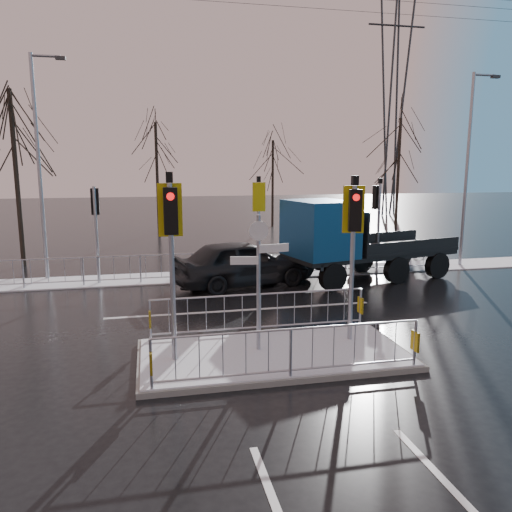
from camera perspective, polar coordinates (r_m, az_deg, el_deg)
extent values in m
plane|color=black|center=(11.51, 1.98, -11.49)|extent=(120.00, 120.00, 0.00)
cube|color=white|center=(19.61, -4.19, -2.23)|extent=(30.00, 2.00, 0.04)
cube|color=silver|center=(7.53, 23.63, -25.24)|extent=(0.12, 4.00, 0.01)
cube|color=silver|center=(15.02, -1.59, -6.20)|extent=(8.00, 0.15, 0.01)
cube|color=slate|center=(11.49, 1.99, -11.21)|extent=(6.00, 3.00, 0.12)
cube|color=white|center=(11.46, 1.99, -10.87)|extent=(5.85, 2.85, 0.03)
cube|color=gold|center=(9.67, -11.92, -11.81)|extent=(0.05, 0.28, 0.42)
cube|color=gold|center=(11.05, 17.73, -9.24)|extent=(0.05, 0.28, 0.42)
cube|color=gold|center=(12.28, -12.03, -6.99)|extent=(0.05, 0.28, 0.42)
cube|color=gold|center=(13.39, 11.85, -5.53)|extent=(0.05, 0.28, 0.42)
cylinder|color=#979BA4|center=(10.61, -9.55, -2.11)|extent=(0.11, 0.11, 3.80)
cube|color=black|center=(10.23, -9.73, 5.08)|extent=(0.28, 0.22, 0.95)
cylinder|color=red|center=(10.10, -9.75, 6.73)|extent=(0.16, 0.04, 0.16)
cube|color=#C5B20B|center=(10.48, -9.79, 5.21)|extent=(0.50, 0.03, 1.10)
cube|color=black|center=(10.37, -9.89, 8.86)|extent=(0.14, 0.14, 0.22)
cylinder|color=#979BA4|center=(11.94, 10.91, -1.00)|extent=(0.11, 0.11, 3.70)
cube|color=black|center=(11.58, 11.26, 5.14)|extent=(0.33, 0.28, 0.95)
cylinder|color=red|center=(11.45, 11.39, 6.58)|extent=(0.16, 0.08, 0.16)
cube|color=#C5B20B|center=(11.83, 11.08, 5.25)|extent=(0.49, 0.16, 1.10)
cube|color=black|center=(11.72, 11.25, 8.48)|extent=(0.14, 0.14, 0.22)
cylinder|color=#979BA4|center=(11.12, 0.28, -3.23)|extent=(0.09, 0.09, 3.10)
cube|color=silver|center=(11.04, 2.06, 0.90)|extent=(0.70, 0.14, 0.18)
cube|color=silver|center=(10.94, -1.35, -0.51)|extent=(0.62, 0.15, 0.18)
cylinder|color=silver|center=(10.87, 0.32, 2.89)|extent=(0.44, 0.03, 0.44)
cylinder|color=#979BA4|center=(18.91, -17.76, 2.28)|extent=(0.11, 0.11, 3.50)
cube|color=black|center=(18.97, -17.91, 5.95)|extent=(0.28, 0.22, 0.95)
cylinder|color=red|center=(19.06, -17.93, 6.87)|extent=(0.16, 0.04, 0.16)
cylinder|color=#979BA4|center=(19.26, 0.29, 3.07)|extent=(0.11, 0.11, 3.60)
cube|color=black|center=(19.32, 0.18, 6.81)|extent=(0.28, 0.22, 0.95)
cylinder|color=red|center=(19.41, 0.11, 7.72)|extent=(0.16, 0.04, 0.16)
cube|color=#C5B20B|center=(19.08, 0.34, 6.77)|extent=(0.50, 0.03, 1.10)
cube|color=black|center=(19.12, 0.30, 8.79)|extent=(0.14, 0.14, 0.22)
cylinder|color=#979BA4|center=(20.92, 13.80, 3.21)|extent=(0.11, 0.11, 3.50)
cube|color=black|center=(20.95, 13.62, 6.53)|extent=(0.33, 0.28, 0.95)
cylinder|color=red|center=(21.02, 13.46, 7.36)|extent=(0.16, 0.08, 0.16)
cube|color=black|center=(20.78, 14.03, 8.33)|extent=(0.14, 0.14, 0.22)
imported|color=black|center=(17.83, -1.63, -0.79)|extent=(5.26, 3.16, 1.68)
cylinder|color=black|center=(17.31, 8.77, -2.40)|extent=(1.04, 0.52, 1.00)
cylinder|color=black|center=(19.03, 5.24, -1.16)|extent=(1.04, 0.52, 1.00)
cylinder|color=black|center=(18.99, 15.76, -1.54)|extent=(1.04, 0.52, 1.00)
cylinder|color=black|center=(20.58, 11.94, -0.47)|extent=(1.04, 0.52, 1.00)
cylinder|color=black|center=(20.35, 20.00, -1.00)|extent=(1.04, 0.52, 1.00)
cylinder|color=black|center=(21.83, 16.11, -0.04)|extent=(1.04, 0.52, 1.00)
cube|color=black|center=(19.44, 12.92, 0.30)|extent=(6.93, 3.74, 0.16)
cube|color=navy|center=(17.96, 7.30, 3.14)|extent=(2.49, 2.79, 1.99)
cube|color=black|center=(18.45, 9.86, 4.51)|extent=(0.50, 1.95, 1.10)
cube|color=#2D3033|center=(17.81, 5.60, -0.49)|extent=(0.64, 2.26, 0.35)
cube|color=black|center=(20.11, 15.39, 0.92)|extent=(4.82, 3.33, 0.12)
cube|color=black|center=(18.67, 10.51, 2.89)|extent=(0.63, 2.35, 1.50)
cylinder|color=black|center=(23.48, -25.67, 7.87)|extent=(0.20, 0.20, 7.36)
cylinder|color=black|center=(32.37, -11.22, 8.68)|extent=(0.19, 0.19, 6.90)
cylinder|color=black|center=(35.45, 1.91, 8.26)|extent=(0.16, 0.16, 5.98)
cylinder|color=black|center=(35.50, 15.93, 8.99)|extent=(0.20, 0.20, 7.36)
cylinder|color=#979BA4|center=(22.99, 22.94, 8.84)|extent=(0.14, 0.14, 8.00)
cylinder|color=#979BA4|center=(23.55, 24.69, 18.28)|extent=(1.00, 0.10, 0.10)
cube|color=#2D3033|center=(23.84, 25.69, 17.98)|extent=(0.35, 0.18, 0.12)
cylinder|color=#979BA4|center=(20.23, -23.52, 8.99)|extent=(0.14, 0.14, 8.20)
cylinder|color=#979BA4|center=(20.50, -22.92, 20.31)|extent=(1.00, 0.10, 0.10)
cube|color=#2D3033|center=(20.41, -21.44, 20.31)|extent=(0.35, 0.18, 0.12)
cylinder|color=#2D3033|center=(46.49, 15.78, 17.04)|extent=(1.18, 1.18, 19.97)
cylinder|color=#2D3033|center=(45.95, 14.39, 17.19)|extent=(1.18, 1.18, 19.97)
cylinder|color=#2D3033|center=(45.44, 16.52, 17.17)|extent=(1.18, 1.18, 19.97)
cylinder|color=#2D3033|center=(44.89, 15.11, 17.33)|extent=(1.18, 1.18, 19.97)
cylinder|color=#2D3033|center=(46.72, 15.81, 24.00)|extent=(5.00, 0.16, 0.16)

